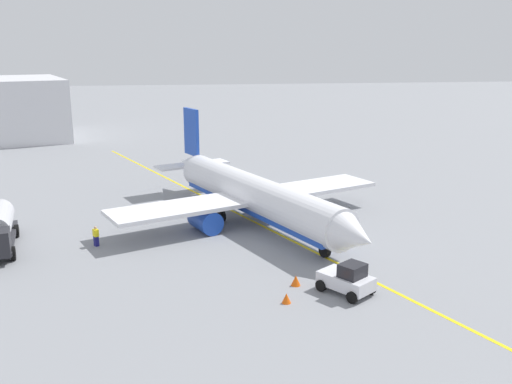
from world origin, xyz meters
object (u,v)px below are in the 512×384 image
at_px(refueling_worker, 96,236).
at_px(safety_cone_wingtip, 286,298).
at_px(airplane, 253,195).
at_px(pushback_tug, 347,279).
at_px(safety_cone_nose, 296,280).

distance_m(refueling_worker, safety_cone_wingtip, 18.73).
relative_size(refueling_worker, safety_cone_wingtip, 2.53).
xyz_separation_m(airplane, safety_cone_wingtip, (17.76, -0.47, -2.22)).
height_order(refueling_worker, safety_cone_wingtip, refueling_worker).
height_order(airplane, refueling_worker, airplane).
bearing_deg(safety_cone_wingtip, pushback_tug, 101.42).
bearing_deg(safety_cone_nose, pushback_tug, 60.76).
bearing_deg(pushback_tug, airplane, -167.10).
bearing_deg(safety_cone_wingtip, airplane, 178.48).
height_order(pushback_tug, safety_cone_nose, pushback_tug).
distance_m(airplane, refueling_worker, 14.81).
relative_size(airplane, safety_cone_wingtip, 46.50).
distance_m(airplane, pushback_tug, 17.39).
bearing_deg(airplane, safety_cone_wingtip, -1.52).
xyz_separation_m(pushback_tug, safety_cone_nose, (-1.75, -3.12, -0.64)).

